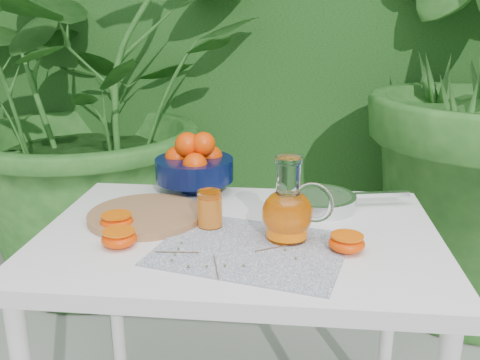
# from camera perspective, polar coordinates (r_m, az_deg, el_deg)

# --- Properties ---
(hedge_backdrop) EXTENTS (8.00, 1.65, 2.50)m
(hedge_backdrop) POSITION_cam_1_polar(r_m,az_deg,el_deg) (3.22, 3.52, 15.97)
(hedge_backdrop) COLOR #144616
(hedge_backdrop) RESTS_ON ground
(potted_plant_left) EXTENTS (2.57, 2.57, 1.82)m
(potted_plant_left) POSITION_cam_1_polar(r_m,az_deg,el_deg) (2.62, -15.38, 8.76)
(potted_plant_left) COLOR #245B1F
(potted_plant_left) RESTS_ON ground
(potted_plant_right) EXTENTS (2.67, 2.67, 2.19)m
(potted_plant_right) POSITION_cam_1_polar(r_m,az_deg,el_deg) (2.48, 24.12, 11.78)
(potted_plant_right) COLOR #245B1F
(potted_plant_right) RESTS_ON ground
(white_table) EXTENTS (1.00, 0.70, 0.75)m
(white_table) POSITION_cam_1_polar(r_m,az_deg,el_deg) (1.39, -0.09, -8.59)
(white_table) COLOR white
(white_table) RESTS_ON ground
(placemat) EXTENTS (0.49, 0.42, 0.00)m
(placemat) POSITION_cam_1_polar(r_m,az_deg,el_deg) (1.26, 1.22, -7.33)
(placemat) COLOR #0D1949
(placemat) RESTS_ON white_table
(cutting_board) EXTENTS (0.39, 0.39, 0.02)m
(cutting_board) POSITION_cam_1_polar(r_m,az_deg,el_deg) (1.45, -10.01, -3.75)
(cutting_board) COLOR #936942
(cutting_board) RESTS_ON white_table
(fruit_bowl) EXTENTS (0.28, 0.28, 0.19)m
(fruit_bowl) POSITION_cam_1_polar(r_m,az_deg,el_deg) (1.64, -4.89, 1.70)
(fruit_bowl) COLOR black
(fruit_bowl) RESTS_ON white_table
(juice_pitcher) EXTENTS (0.19, 0.16, 0.20)m
(juice_pitcher) POSITION_cam_1_polar(r_m,az_deg,el_deg) (1.29, 5.18, -3.32)
(juice_pitcher) COLOR white
(juice_pitcher) RESTS_ON white_table
(juice_tumbler) EXTENTS (0.08, 0.08, 0.09)m
(juice_tumbler) POSITION_cam_1_polar(r_m,az_deg,el_deg) (1.37, -3.23, -3.17)
(juice_tumbler) COLOR white
(juice_tumbler) RESTS_ON white_table
(saute_pan) EXTENTS (0.39, 0.25, 0.04)m
(saute_pan) POSITION_cam_1_polar(r_m,az_deg,el_deg) (1.52, 8.46, -2.20)
(saute_pan) COLOR silver
(saute_pan) RESTS_ON white_table
(orange_halves) EXTENTS (0.67, 0.20, 0.04)m
(orange_halves) POSITION_cam_1_polar(r_m,az_deg,el_deg) (1.30, -5.22, -5.73)
(orange_halves) COLOR #F75802
(orange_halves) RESTS_ON white_table
(thyme_sprigs) EXTENTS (0.34, 0.24, 0.01)m
(thyme_sprigs) POSITION_cam_1_polar(r_m,az_deg,el_deg) (1.22, -1.36, -7.90)
(thyme_sprigs) COLOR brown
(thyme_sprigs) RESTS_ON white_table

